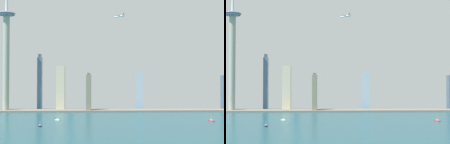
{
  "view_description": "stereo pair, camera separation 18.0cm",
  "coord_description": "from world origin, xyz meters",
  "views": [
    {
      "loc": [
        -56.15,
        -473.03,
        80.01
      ],
      "look_at": [
        -25.84,
        430.94,
        104.76
      ],
      "focal_mm": 54.93,
      "sensor_mm": 36.0,
      "label": 1
    },
    {
      "loc": [
        -55.97,
        -473.03,
        80.01
      ],
      "look_at": [
        -25.84,
        430.94,
        104.76
      ],
      "focal_mm": 54.93,
      "sensor_mm": 36.0,
      "label": 2
    }
  ],
  "objects": [
    {
      "name": "ground_plane",
      "position": [
        0.0,
        0.0,
        0.0
      ],
      "size": [
        6000.0,
        6000.0,
        0.0
      ],
      "primitive_type": "plane",
      "color": "#19434D"
    },
    {
      "name": "waterfront_pier",
      "position": [
        0.0,
        451.88,
        1.76
      ],
      "size": [
        1006.01,
        55.93,
        3.52
      ],
      "primitive_type": "cube",
      "color": "#6C6459",
      "rests_on": "ground"
    },
    {
      "name": "observation_tower",
      "position": [
        -310.96,
        458.43,
        177.69
      ],
      "size": [
        46.64,
        46.64,
        376.59
      ],
      "color": "#98A291",
      "rests_on": "ground"
    },
    {
      "name": "skyscraper_1",
      "position": [
        -231.07,
        518.08,
        76.29
      ],
      "size": [
        12.2,
        17.54,
        158.7
      ],
      "color": "#43627D",
      "rests_on": "ground"
    },
    {
      "name": "skyscraper_2",
      "position": [
        -145.09,
        551.91,
        80.1
      ],
      "size": [
        14.31,
        26.56,
        165.45
      ],
      "color": "#668E9F",
      "rests_on": "ground"
    },
    {
      "name": "skyscraper_4",
      "position": [
        56.7,
        531.59,
        54.59
      ],
      "size": [
        24.42,
        17.01,
        109.18
      ],
      "color": "#9AB0C2",
      "rests_on": "ground"
    },
    {
      "name": "skyscraper_6",
      "position": [
        -166.89,
        481.34,
        61.32
      ],
      "size": [
        23.12,
        15.32,
        122.63
      ],
      "color": "beige",
      "rests_on": "ground"
    },
    {
      "name": "skyscraper_7",
      "position": [
        -88.1,
        447.32,
        49.61
      ],
      "size": [
        12.84,
        24.7,
        102.63
      ],
      "color": "slate",
      "rests_on": "ground"
    },
    {
      "name": "boat_0",
      "position": [
        -163.72,
        139.92,
        1.17
      ],
      "size": [
        8.93,
        13.18,
        9.0
      ],
      "rotation": [
        0.0,
        0.0,
        1.99
      ],
      "color": "black",
      "rests_on": "ground"
    },
    {
      "name": "boat_1",
      "position": [
        -144.52,
        237.17,
        1.15
      ],
      "size": [
        11.5,
        9.27,
        3.19
      ],
      "rotation": [
        0.0,
        0.0,
        2.59
      ],
      "color": "white",
      "rests_on": "ground"
    },
    {
      "name": "boat_3",
      "position": [
        166.68,
        208.83,
        1.12
      ],
      "size": [
        9.52,
        16.48,
        8.2
      ],
      "rotation": [
        0.0,
        0.0,
        5.03
      ],
      "color": "#B62C2B",
      "rests_on": "ground"
    },
    {
      "name": "airplane",
      "position": [
        -7.32,
        413.66,
        250.1
      ],
      "size": [
        28.16,
        27.51,
        8.32
      ],
      "rotation": [
        0.0,
        0.0,
        2.37
      ],
      "color": "silver"
    }
  ]
}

